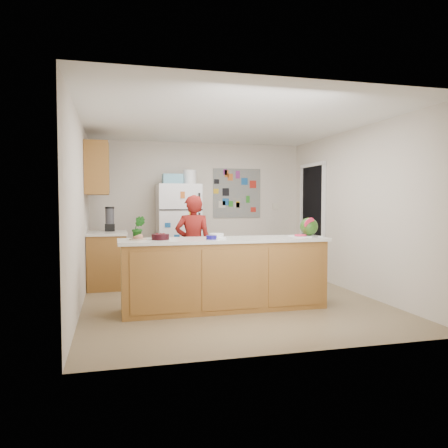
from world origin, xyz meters
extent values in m
cube|color=brown|center=(0.00, 0.00, -0.01)|extent=(4.00, 4.50, 0.02)
cube|color=beige|center=(0.00, 2.26, 1.25)|extent=(4.00, 0.02, 2.50)
cube|color=beige|center=(-2.01, 0.00, 1.25)|extent=(0.02, 4.50, 2.50)
cube|color=beige|center=(2.01, 0.00, 1.25)|extent=(0.02, 4.50, 2.50)
cube|color=white|center=(0.00, 0.00, 2.51)|extent=(4.00, 4.50, 0.02)
cube|color=black|center=(1.99, 1.45, 1.02)|extent=(0.03, 0.85, 2.04)
cube|color=brown|center=(-0.20, -0.50, 0.44)|extent=(2.60, 0.62, 0.88)
cube|color=silver|center=(-0.20, -0.50, 0.90)|extent=(2.68, 0.70, 0.04)
cube|color=brown|center=(-1.69, 1.35, 0.43)|extent=(0.60, 0.80, 0.86)
cube|color=silver|center=(-1.69, 1.35, 0.88)|extent=(0.64, 0.84, 0.04)
cube|color=brown|center=(-1.82, 1.30, 1.90)|extent=(0.35, 1.00, 0.80)
cube|color=silver|center=(-0.45, 1.88, 0.85)|extent=(0.75, 0.70, 1.70)
cube|color=#5999B2|center=(-0.55, 1.88, 1.79)|extent=(0.35, 0.28, 0.18)
cube|color=slate|center=(0.75, 2.24, 1.55)|extent=(0.95, 0.01, 0.95)
imported|color=maroon|center=(-0.43, 0.51, 0.74)|extent=(0.61, 0.46, 1.49)
cylinder|color=black|center=(-1.64, 1.54, 1.09)|extent=(0.14, 0.14, 0.38)
cube|color=white|center=(0.92, -0.51, 0.93)|extent=(0.39, 0.30, 0.01)
sphere|color=#305C11|center=(0.98, -0.49, 1.05)|extent=(0.24, 0.24, 0.24)
cylinder|color=red|center=(0.83, -0.56, 0.94)|extent=(0.16, 0.16, 0.02)
cylinder|color=black|center=(-1.02, -0.50, 0.96)|extent=(0.27, 0.27, 0.07)
cylinder|color=white|center=(-0.29, -0.43, 0.95)|extent=(0.22, 0.22, 0.06)
cylinder|color=navy|center=(-0.39, -0.61, 0.95)|extent=(0.17, 0.17, 0.05)
cylinder|color=#C4B699|center=(-1.29, -0.45, 0.93)|extent=(0.27, 0.27, 0.02)
cube|color=white|center=(-0.29, -0.57, 0.93)|extent=(0.20, 0.19, 0.02)
cube|color=gray|center=(1.00, -0.64, 0.93)|extent=(0.09, 0.07, 0.01)
imported|color=#16480E|center=(-1.28, -0.45, 1.07)|extent=(0.18, 0.16, 0.29)
camera|label=1|loc=(-1.59, -5.92, 1.40)|focal=35.00mm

